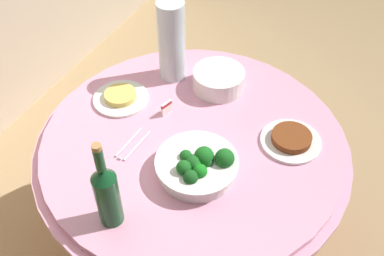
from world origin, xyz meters
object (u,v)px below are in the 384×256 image
(decorative_fruit_vase, at_px, (172,43))
(serving_tongs, at_px, (132,145))
(plate_stack, at_px, (219,80))
(food_plate_noodles, at_px, (121,97))
(label_placard_front, at_px, (167,107))
(food_plate_stir_fry, at_px, (291,139))
(wine_bottle, at_px, (107,193))
(broccoli_bowl, at_px, (198,166))

(decorative_fruit_vase, relative_size, serving_tongs, 2.03)
(plate_stack, relative_size, food_plate_noodles, 0.95)
(plate_stack, xyz_separation_m, label_placard_front, (-0.23, 0.12, -0.01))
(food_plate_stir_fry, bearing_deg, label_placard_front, 97.42)
(decorative_fruit_vase, bearing_deg, label_placard_front, -157.86)
(wine_bottle, relative_size, food_plate_noodles, 1.53)
(food_plate_noodles, bearing_deg, wine_bottle, -150.26)
(broccoli_bowl, distance_m, serving_tongs, 0.27)
(plate_stack, distance_m, serving_tongs, 0.46)
(broccoli_bowl, relative_size, serving_tongs, 1.67)
(broccoli_bowl, bearing_deg, serving_tongs, 87.83)
(wine_bottle, distance_m, decorative_fruit_vase, 0.73)
(broccoli_bowl, xyz_separation_m, decorative_fruit_vase, (0.43, 0.32, 0.12))
(plate_stack, xyz_separation_m, decorative_fruit_vase, (-0.01, 0.20, 0.12))
(broccoli_bowl, relative_size, food_plate_noodles, 1.27)
(serving_tongs, bearing_deg, label_placard_front, -9.06)
(plate_stack, xyz_separation_m, food_plate_noodles, (-0.24, 0.32, -0.03))
(food_plate_stir_fry, bearing_deg, broccoli_bowl, 139.16)
(plate_stack, height_order, food_plate_stir_fry, plate_stack)
(serving_tongs, height_order, food_plate_stir_fry, food_plate_stir_fry)
(food_plate_noodles, bearing_deg, broccoli_bowl, -115.05)
(plate_stack, relative_size, food_plate_stir_fry, 0.95)
(label_placard_front, bearing_deg, food_plate_stir_fry, -82.58)
(wine_bottle, distance_m, food_plate_noodles, 0.57)
(serving_tongs, height_order, food_plate_noodles, food_plate_noodles)
(food_plate_stir_fry, bearing_deg, wine_bottle, 144.08)
(broccoli_bowl, bearing_deg, wine_bottle, 149.69)
(serving_tongs, bearing_deg, food_plate_noodles, 41.08)
(wine_bottle, bearing_deg, decorative_fruit_vase, 12.84)
(wine_bottle, xyz_separation_m, food_plate_stir_fry, (0.55, -0.40, -0.11))
(label_placard_front, bearing_deg, serving_tongs, 170.94)
(decorative_fruit_vase, xyz_separation_m, label_placard_front, (-0.22, -0.09, -0.13))
(serving_tongs, bearing_deg, broccoli_bowl, -92.17)
(decorative_fruit_vase, relative_size, food_plate_stir_fry, 1.55)
(decorative_fruit_vase, bearing_deg, broccoli_bowl, -143.20)
(broccoli_bowl, xyz_separation_m, food_plate_stir_fry, (0.28, -0.24, -0.03))
(plate_stack, bearing_deg, food_plate_noodles, 127.15)
(wine_bottle, distance_m, food_plate_stir_fry, 0.69)
(decorative_fruit_vase, distance_m, food_plate_stir_fry, 0.60)
(food_plate_stir_fry, xyz_separation_m, food_plate_noodles, (-0.07, 0.68, -0.00))
(food_plate_noodles, bearing_deg, serving_tongs, -138.92)
(serving_tongs, xyz_separation_m, food_plate_noodles, (0.19, 0.17, 0.01))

